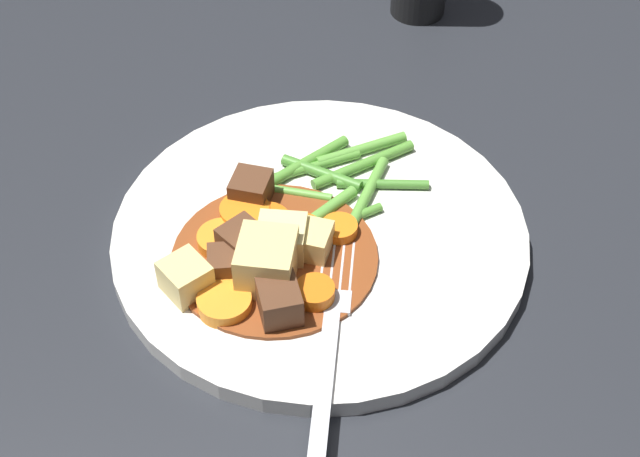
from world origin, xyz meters
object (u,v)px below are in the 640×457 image
(potato_chunk_0, at_px, (267,263))
(potato_chunk_3, at_px, (283,241))
(carrot_slice_2, at_px, (265,226))
(meat_chunk_2, at_px, (279,302))
(dinner_plate, at_px, (320,235))
(meat_chunk_0, at_px, (251,191))
(potato_chunk_2, at_px, (312,242))
(meat_chunk_3, at_px, (227,265))
(carrot_slice_1, at_px, (339,230))
(carrot_slice_6, at_px, (225,303))
(fork, at_px, (329,341))
(carrot_slice_4, at_px, (222,241))
(carrot_slice_3, at_px, (245,215))
(carrot_slice_0, at_px, (315,294))
(potato_chunk_1, at_px, (186,278))
(carrot_slice_5, at_px, (297,230))
(meat_chunk_1, at_px, (244,244))

(potato_chunk_0, bearing_deg, potato_chunk_3, -154.45)
(carrot_slice_2, bearing_deg, meat_chunk_2, 56.95)
(dinner_plate, bearing_deg, potato_chunk_0, 11.95)
(dinner_plate, relative_size, meat_chunk_0, 10.59)
(potato_chunk_2, relative_size, meat_chunk_0, 0.97)
(potato_chunk_3, height_order, meat_chunk_3, potato_chunk_3)
(carrot_slice_1, height_order, meat_chunk_0, meat_chunk_0)
(meat_chunk_0, height_order, meat_chunk_2, same)
(carrot_slice_6, bearing_deg, potato_chunk_3, -170.12)
(fork, bearing_deg, potato_chunk_0, -94.63)
(carrot_slice_6, bearing_deg, potato_chunk_0, 178.51)
(carrot_slice_4, relative_size, fork, 0.23)
(carrot_slice_4, xyz_separation_m, carrot_slice_6, (0.03, 0.04, -0.00))
(carrot_slice_6, height_order, potato_chunk_0, potato_chunk_0)
(carrot_slice_6, height_order, meat_chunk_3, meat_chunk_3)
(carrot_slice_6, height_order, potato_chunk_3, potato_chunk_3)
(carrot_slice_3, distance_m, carrot_slice_6, 0.08)
(carrot_slice_0, height_order, carrot_slice_1, carrot_slice_0)
(potato_chunk_0, bearing_deg, meat_chunk_2, 64.21)
(carrot_slice_1, height_order, potato_chunk_1, potato_chunk_1)
(carrot_slice_3, bearing_deg, carrot_slice_6, 40.99)
(potato_chunk_3, bearing_deg, dinner_plate, -178.07)
(meat_chunk_2, bearing_deg, carrot_slice_5, -140.96)
(dinner_plate, height_order, potato_chunk_1, potato_chunk_1)
(potato_chunk_2, distance_m, fork, 0.07)
(meat_chunk_3, xyz_separation_m, fork, (-0.01, 0.08, -0.01))
(carrot_slice_3, xyz_separation_m, meat_chunk_3, (0.04, 0.03, 0.00))
(potato_chunk_0, bearing_deg, carrot_slice_5, -157.67)
(meat_chunk_0, bearing_deg, fork, 70.94)
(potato_chunk_1, bearing_deg, meat_chunk_3, 162.41)
(potato_chunk_1, bearing_deg, carrot_slice_3, -161.47)
(dinner_plate, relative_size, carrot_slice_3, 8.31)
(carrot_slice_5, height_order, potato_chunk_1, potato_chunk_1)
(fork, bearing_deg, meat_chunk_3, -82.37)
(potato_chunk_0, bearing_deg, carrot_slice_1, 178.55)
(carrot_slice_3, bearing_deg, meat_chunk_1, 49.94)
(carrot_slice_1, distance_m, carrot_slice_2, 0.05)
(meat_chunk_1, distance_m, meat_chunk_3, 0.02)
(carrot_slice_4, relative_size, potato_chunk_1, 1.18)
(potato_chunk_2, bearing_deg, carrot_slice_6, -1.57)
(potato_chunk_1, relative_size, potato_chunk_3, 0.89)
(potato_chunk_1, xyz_separation_m, meat_chunk_0, (-0.08, -0.03, 0.00))
(meat_chunk_0, distance_m, fork, 0.13)
(dinner_plate, distance_m, potato_chunk_1, 0.10)
(meat_chunk_2, distance_m, meat_chunk_3, 0.05)
(carrot_slice_1, xyz_separation_m, meat_chunk_1, (0.06, -0.03, 0.01))
(dinner_plate, relative_size, potato_chunk_0, 7.23)
(carrot_slice_5, height_order, potato_chunk_2, potato_chunk_2)
(carrot_slice_1, relative_size, potato_chunk_2, 0.95)
(carrot_slice_0, distance_m, carrot_slice_5, 0.06)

